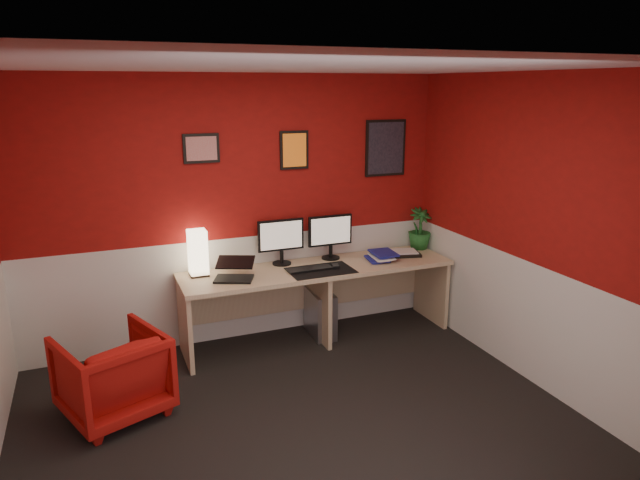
# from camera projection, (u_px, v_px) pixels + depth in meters

# --- Properties ---
(ground) EXTENTS (4.00, 3.50, 0.01)m
(ground) POSITION_uv_depth(u_px,v_px,m) (306.00, 430.00, 4.10)
(ground) COLOR black
(ground) RESTS_ON ground
(ceiling) EXTENTS (4.00, 3.50, 0.01)m
(ceiling) POSITION_uv_depth(u_px,v_px,m) (303.00, 66.00, 3.44)
(ceiling) COLOR white
(ceiling) RESTS_ON ground
(wall_back) EXTENTS (4.00, 0.01, 2.50)m
(wall_back) POSITION_uv_depth(u_px,v_px,m) (239.00, 212.00, 5.33)
(wall_back) COLOR maroon
(wall_back) RESTS_ON ground
(wall_front) EXTENTS (4.00, 0.01, 2.50)m
(wall_front) POSITION_uv_depth(u_px,v_px,m) (464.00, 391.00, 2.20)
(wall_front) COLOR maroon
(wall_front) RESTS_ON ground
(wall_right) EXTENTS (0.01, 3.50, 2.50)m
(wall_right) POSITION_uv_depth(u_px,v_px,m) (542.00, 235.00, 4.49)
(wall_right) COLOR maroon
(wall_right) RESTS_ON ground
(wainscot_back) EXTENTS (4.00, 0.01, 1.00)m
(wainscot_back) POSITION_uv_depth(u_px,v_px,m) (242.00, 287.00, 5.53)
(wainscot_back) COLOR silver
(wainscot_back) RESTS_ON ground
(wainscot_right) EXTENTS (0.01, 3.50, 1.00)m
(wainscot_right) POSITION_uv_depth(u_px,v_px,m) (532.00, 323.00, 4.69)
(wainscot_right) COLOR silver
(wainscot_right) RESTS_ON ground
(desk) EXTENTS (2.60, 0.65, 0.73)m
(desk) POSITION_uv_depth(u_px,v_px,m) (318.00, 303.00, 5.50)
(desk) COLOR tan
(desk) RESTS_ON ground
(shoji_lamp) EXTENTS (0.16, 0.16, 0.40)m
(shoji_lamp) POSITION_uv_depth(u_px,v_px,m) (198.00, 254.00, 5.11)
(shoji_lamp) COLOR #FFE5B2
(shoji_lamp) RESTS_ON desk
(laptop) EXTENTS (0.39, 0.34, 0.22)m
(laptop) POSITION_uv_depth(u_px,v_px,m) (233.00, 268.00, 5.01)
(laptop) COLOR black
(laptop) RESTS_ON desk
(monitor_left) EXTENTS (0.45, 0.06, 0.58)m
(monitor_left) POSITION_uv_depth(u_px,v_px,m) (281.00, 235.00, 5.41)
(monitor_left) COLOR black
(monitor_left) RESTS_ON desk
(monitor_right) EXTENTS (0.45, 0.06, 0.58)m
(monitor_right) POSITION_uv_depth(u_px,v_px,m) (331.00, 230.00, 5.59)
(monitor_right) COLOR black
(monitor_right) RESTS_ON desk
(desk_mat) EXTENTS (0.60, 0.38, 0.01)m
(desk_mat) POSITION_uv_depth(u_px,v_px,m) (321.00, 270.00, 5.29)
(desk_mat) COLOR black
(desk_mat) RESTS_ON desk
(keyboard) EXTENTS (0.42, 0.15, 0.02)m
(keyboard) POSITION_uv_depth(u_px,v_px,m) (309.00, 269.00, 5.29)
(keyboard) COLOR black
(keyboard) RESTS_ON desk_mat
(mouse) EXTENTS (0.08, 0.11, 0.03)m
(mouse) POSITION_uv_depth(u_px,v_px,m) (335.00, 266.00, 5.35)
(mouse) COLOR black
(mouse) RESTS_ON desk_mat
(book_bottom) EXTENTS (0.23, 0.29, 0.02)m
(book_bottom) POSITION_uv_depth(u_px,v_px,m) (368.00, 260.00, 5.57)
(book_bottom) COLOR navy
(book_bottom) RESTS_ON desk
(book_middle) EXTENTS (0.23, 0.29, 0.02)m
(book_middle) POSITION_uv_depth(u_px,v_px,m) (372.00, 258.00, 5.56)
(book_middle) COLOR silver
(book_middle) RESTS_ON book_bottom
(book_top) EXTENTS (0.25, 0.32, 0.03)m
(book_top) POSITION_uv_depth(u_px,v_px,m) (373.00, 254.00, 5.57)
(book_top) COLOR navy
(book_top) RESTS_ON book_middle
(zen_tray) EXTENTS (0.40, 0.33, 0.03)m
(zen_tray) POSITION_uv_depth(u_px,v_px,m) (402.00, 253.00, 5.78)
(zen_tray) COLOR black
(zen_tray) RESTS_ON desk
(potted_plant) EXTENTS (0.26, 0.26, 0.43)m
(potted_plant) POSITION_uv_depth(u_px,v_px,m) (420.00, 229.00, 5.96)
(potted_plant) COLOR #19591E
(potted_plant) RESTS_ON desk
(pc_tower) EXTENTS (0.22, 0.46, 0.45)m
(pc_tower) POSITION_uv_depth(u_px,v_px,m) (320.00, 313.00, 5.62)
(pc_tower) COLOR #99999E
(pc_tower) RESTS_ON ground
(armchair) EXTENTS (0.90, 0.91, 0.64)m
(armchair) POSITION_uv_depth(u_px,v_px,m) (113.00, 375.00, 4.22)
(armchair) COLOR #A5130E
(armchair) RESTS_ON ground
(art_left) EXTENTS (0.32, 0.02, 0.26)m
(art_left) POSITION_uv_depth(u_px,v_px,m) (201.00, 148.00, 5.05)
(art_left) COLOR red
(art_left) RESTS_ON wall_back
(art_center) EXTENTS (0.28, 0.02, 0.36)m
(art_center) POSITION_uv_depth(u_px,v_px,m) (294.00, 150.00, 5.38)
(art_center) COLOR orange
(art_center) RESTS_ON wall_back
(art_right) EXTENTS (0.44, 0.02, 0.56)m
(art_right) POSITION_uv_depth(u_px,v_px,m) (385.00, 148.00, 5.73)
(art_right) COLOR black
(art_right) RESTS_ON wall_back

